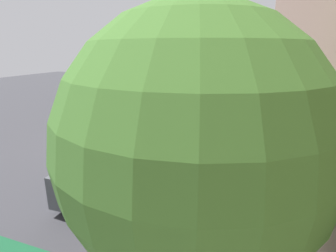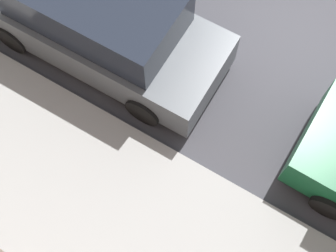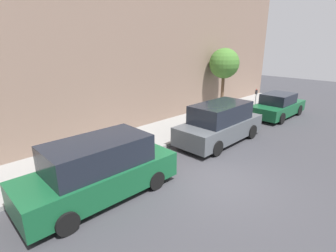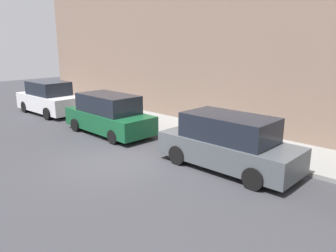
% 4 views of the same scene
% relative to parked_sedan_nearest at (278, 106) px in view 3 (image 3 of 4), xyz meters
% --- Properties ---
extents(ground_plane, '(60.00, 60.00, 0.00)m').
position_rel_parked_sedan_nearest_xyz_m(ground_plane, '(-2.15, 9.62, -0.72)').
color(ground_plane, '#38383D').
extents(sidewalk, '(3.02, 32.00, 0.15)m').
position_rel_parked_sedan_nearest_xyz_m(sidewalk, '(2.86, 9.62, -0.65)').
color(sidewalk, gray).
rests_on(sidewalk, ground_plane).
extents(building_facade, '(2.00, 32.00, 11.07)m').
position_rel_parked_sedan_nearest_xyz_m(building_facade, '(5.36, 9.62, 4.81)').
color(building_facade, '#846B5B').
rests_on(building_facade, ground_plane).
extents(parked_sedan_nearest, '(1.92, 4.52, 1.54)m').
position_rel_parked_sedan_nearest_xyz_m(parked_sedan_nearest, '(0.00, 0.00, 0.00)').
color(parked_sedan_nearest, '#14512D').
rests_on(parked_sedan_nearest, ground_plane).
extents(parked_minivan_second, '(2.02, 4.91, 1.90)m').
position_rel_parked_sedan_nearest_xyz_m(parked_minivan_second, '(0.12, 6.34, 0.20)').
color(parked_minivan_second, '#4C5156').
rests_on(parked_minivan_second, ground_plane).
extents(parked_minivan_third, '(2.02, 4.94, 1.90)m').
position_rel_parked_sedan_nearest_xyz_m(parked_minivan_third, '(0.01, 13.02, 0.20)').
color(parked_minivan_third, '#14512D').
rests_on(parked_minivan_third, ground_plane).
extents(parking_meter_near, '(0.11, 0.15, 1.37)m').
position_rel_parked_sedan_nearest_xyz_m(parking_meter_near, '(1.80, -0.49, 0.27)').
color(parking_meter_near, '#ADADB2').
rests_on(parking_meter_near, sidewalk).
extents(street_tree, '(1.98, 1.98, 4.14)m').
position_rel_parked_sedan_nearest_xyz_m(street_tree, '(3.33, 1.41, 2.55)').
color(street_tree, brown).
rests_on(street_tree, sidewalk).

